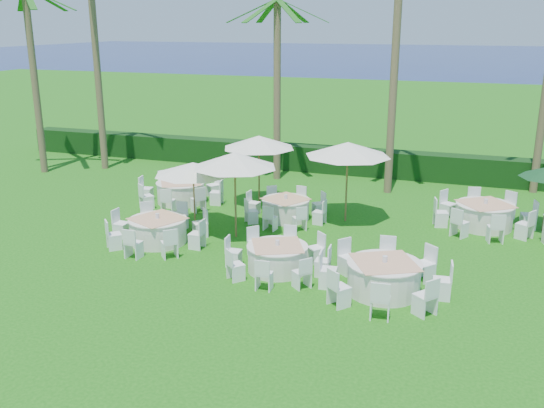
{
  "coord_description": "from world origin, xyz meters",
  "views": [
    {
      "loc": [
        5.92,
        -15.48,
        6.91
      ],
      "look_at": [
        -0.07,
        2.03,
        1.3
      ],
      "focal_mm": 40.0,
      "sensor_mm": 36.0,
      "label": 1
    }
  ],
  "objects": [
    {
      "name": "ground",
      "position": [
        0.0,
        0.0,
        0.0
      ],
      "size": [
        120.0,
        120.0,
        0.0
      ],
      "primitive_type": "plane",
      "color": "#15560E",
      "rests_on": "ground"
    },
    {
      "name": "hedge",
      "position": [
        0.0,
        12.0,
        0.6
      ],
      "size": [
        34.0,
        1.0,
        1.2
      ],
      "primitive_type": "cube",
      "color": "black",
      "rests_on": "ground"
    },
    {
      "name": "ocean",
      "position": [
        0.0,
        102.0,
        0.0
      ],
      "size": [
        260.0,
        260.0,
        0.0
      ],
      "primitive_type": "plane",
      "color": "#081054",
      "rests_on": "ground"
    },
    {
      "name": "banquet_table_a",
      "position": [
        -3.56,
        0.82,
        0.43
      ],
      "size": [
        3.28,
        3.28,
        0.99
      ],
      "color": "silver",
      "rests_on": "ground"
    },
    {
      "name": "banquet_table_b",
      "position": [
        0.83,
        -0.13,
        0.41
      ],
      "size": [
        3.08,
        3.08,
        0.94
      ],
      "color": "silver",
      "rests_on": "ground"
    },
    {
      "name": "banquet_table_c",
      "position": [
        3.95,
        -0.61,
        0.46
      ],
      "size": [
        3.46,
        3.46,
        1.03
      ],
      "color": "silver",
      "rests_on": "ground"
    },
    {
      "name": "banquet_table_d",
      "position": [
        -4.94,
        5.15,
        0.45
      ],
      "size": [
        3.39,
        3.39,
        1.01
      ],
      "color": "silver",
      "rests_on": "ground"
    },
    {
      "name": "banquet_table_e",
      "position": [
        -0.39,
        4.48,
        0.4
      ],
      "size": [
        3.05,
        3.05,
        0.92
      ],
      "color": "silver",
      "rests_on": "ground"
    },
    {
      "name": "banquet_table_f",
      "position": [
        6.43,
        5.82,
        0.46
      ],
      "size": [
        3.44,
        3.44,
        1.03
      ],
      "color": "silver",
      "rests_on": "ground"
    },
    {
      "name": "umbrella_a",
      "position": [
        -3.0,
        2.38,
        2.16
      ],
      "size": [
        2.65,
        2.65,
        2.37
      ],
      "color": "brown",
      "rests_on": "ground"
    },
    {
      "name": "umbrella_b",
      "position": [
        -1.38,
        2.13,
        2.62
      ],
      "size": [
        2.77,
        2.77,
        2.88
      ],
      "color": "brown",
      "rests_on": "ground"
    },
    {
      "name": "umbrella_c",
      "position": [
        -1.88,
        5.78,
        2.51
      ],
      "size": [
        2.77,
        2.77,
        2.75
      ],
      "color": "brown",
      "rests_on": "ground"
    },
    {
      "name": "umbrella_d",
      "position": [
        1.72,
        4.97,
        2.63
      ],
      "size": [
        3.03,
        3.03,
        2.88
      ],
      "color": "brown",
      "rests_on": "ground"
    },
    {
      "name": "palm_a",
      "position": [
        -11.15,
        9.19,
        5.66
      ],
      "size": [
        4.24,
        4.37,
        10.38
      ],
      "color": "brown",
      "rests_on": "ground"
    },
    {
      "name": "palm_b",
      "position": [
        -2.56,
        10.0,
        4.35
      ],
      "size": [
        4.37,
        4.25,
        7.83
      ],
      "color": "brown",
      "rests_on": "ground"
    },
    {
      "name": "palm_c",
      "position": [
        2.58,
        9.3,
        5.97
      ],
      "size": [
        4.39,
        4.18,
        10.97
      ],
      "color": "brown",
      "rests_on": "ground"
    },
    {
      "name": "palm_f",
      "position": [
        -13.47,
        7.61,
        4.62
      ],
      "size": [
        4.28,
        4.35,
        8.34
      ],
      "color": "brown",
      "rests_on": "ground"
    }
  ]
}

